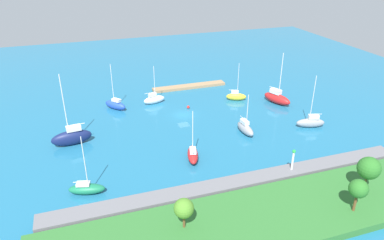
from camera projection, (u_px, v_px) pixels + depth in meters
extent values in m
plane|color=#1E668C|center=(184.00, 115.00, 80.93)|extent=(160.00, 160.00, 0.00)
cube|color=#997A56|center=(189.00, 86.00, 96.52)|extent=(20.00, 2.71, 0.69)
cube|color=slate|center=(237.00, 184.00, 56.24)|extent=(59.69, 3.20, 1.31)
cube|color=#2D6B2D|center=(263.00, 219.00, 49.12)|extent=(62.43, 12.77, 1.14)
cylinder|color=silver|center=(293.00, 161.00, 58.04)|extent=(0.36, 0.36, 3.20)
sphere|color=green|center=(294.00, 151.00, 57.24)|extent=(0.56, 0.56, 0.56)
cylinder|color=brown|center=(184.00, 220.00, 46.40)|extent=(0.34, 0.34, 2.28)
sphere|color=#4C8428|center=(184.00, 208.00, 45.55)|extent=(2.65, 2.65, 2.65)
cylinder|color=brown|center=(355.00, 202.00, 49.19)|extent=(0.38, 0.38, 2.95)
sphere|color=#286B23|center=(359.00, 189.00, 48.20)|extent=(2.63, 2.63, 2.63)
cylinder|color=brown|center=(365.00, 183.00, 53.00)|extent=(0.24, 0.24, 3.18)
sphere|color=#286B23|center=(369.00, 168.00, 51.86)|extent=(3.36, 3.36, 3.36)
ellipsoid|color=gray|center=(245.00, 129.00, 72.55)|extent=(2.18, 5.79, 1.97)
cube|color=silver|center=(245.00, 122.00, 72.32)|extent=(1.21, 2.11, 0.79)
cylinder|color=silver|center=(247.00, 110.00, 70.44)|extent=(0.14, 0.14, 6.57)
cylinder|color=silver|center=(243.00, 118.00, 72.57)|extent=(0.29, 2.64, 0.11)
ellipsoid|color=red|center=(193.00, 155.00, 63.67)|extent=(3.34, 6.08, 1.79)
cube|color=silver|center=(193.00, 151.00, 62.75)|extent=(1.63, 2.31, 0.52)
cylinder|color=silver|center=(193.00, 131.00, 61.90)|extent=(0.14, 0.14, 7.51)
cylinder|color=silver|center=(193.00, 149.00, 62.28)|extent=(0.68, 2.10, 0.11)
ellipsoid|color=#2347B2|center=(115.00, 105.00, 83.48)|extent=(5.23, 5.69, 2.02)
cube|color=silver|center=(116.00, 100.00, 82.69)|extent=(2.22, 2.34, 0.63)
cylinder|color=silver|center=(112.00, 83.00, 81.24)|extent=(0.14, 0.14, 8.88)
cylinder|color=silver|center=(117.00, 99.00, 82.32)|extent=(1.53, 1.77, 0.11)
ellipsoid|color=#19724C|center=(87.00, 189.00, 54.81)|extent=(5.90, 3.37, 1.56)
cube|color=silver|center=(83.00, 184.00, 54.36)|extent=(2.25, 1.68, 0.40)
cylinder|color=silver|center=(84.00, 162.00, 52.66)|extent=(0.13, 0.13, 8.40)
cylinder|color=silver|center=(80.00, 182.00, 54.19)|extent=(2.14, 0.67, 0.11)
ellipsoid|color=yellow|center=(236.00, 97.00, 88.35)|extent=(5.08, 3.21, 1.85)
cube|color=silver|center=(235.00, 92.00, 87.82)|extent=(1.96, 1.48, 0.70)
cylinder|color=silver|center=(238.00, 79.00, 86.25)|extent=(0.12, 0.12, 7.68)
cylinder|color=silver|center=(233.00, 90.00, 87.63)|extent=(1.99, 0.90, 0.09)
ellipsoid|color=white|center=(154.00, 100.00, 86.47)|extent=(5.56, 2.46, 1.95)
cube|color=silver|center=(152.00, 95.00, 85.68)|extent=(2.07, 1.24, 0.84)
cylinder|color=silver|center=(154.00, 81.00, 84.55)|extent=(0.13, 0.13, 7.41)
cylinder|color=silver|center=(150.00, 93.00, 85.15)|extent=(2.65, 0.59, 0.10)
ellipsoid|color=#141E4C|center=(72.00, 138.00, 68.18)|extent=(7.74, 3.12, 2.94)
cube|color=silver|center=(74.00, 128.00, 67.57)|extent=(2.85, 1.66, 0.92)
cylinder|color=silver|center=(64.00, 104.00, 64.93)|extent=(0.18, 0.18, 11.31)
cylinder|color=silver|center=(76.00, 125.00, 67.53)|extent=(3.12, 0.51, 0.14)
ellipsoid|color=gray|center=(310.00, 123.00, 75.01)|extent=(6.17, 3.35, 1.98)
cube|color=silver|center=(314.00, 117.00, 74.39)|extent=(2.34, 1.60, 0.89)
cylinder|color=silver|center=(313.00, 98.00, 72.51)|extent=(0.14, 0.14, 9.44)
cylinder|color=silver|center=(316.00, 114.00, 74.14)|extent=(2.33, 0.81, 0.11)
ellipsoid|color=red|center=(277.00, 99.00, 86.50)|extent=(4.98, 7.82, 2.40)
cube|color=silver|center=(276.00, 91.00, 86.16)|extent=(2.32, 3.03, 1.06)
cylinder|color=silver|center=(281.00, 74.00, 83.50)|extent=(0.18, 0.18, 10.18)
cylinder|color=silver|center=(274.00, 88.00, 86.19)|extent=(1.21, 2.75, 0.14)
sphere|color=red|center=(188.00, 107.00, 84.07)|extent=(0.69, 0.69, 0.69)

